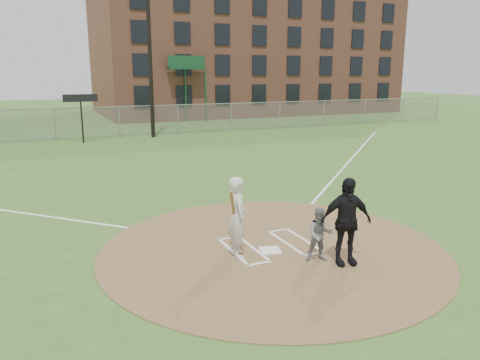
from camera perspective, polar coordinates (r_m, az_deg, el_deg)
name	(u,v)px	position (r m, az deg, el deg)	size (l,w,h in m)	color
ground	(272,248)	(11.63, 3.98, -8.31)	(140.00, 140.00, 0.00)	#386221
dirt_circle	(272,248)	(11.62, 3.98, -8.27)	(8.40, 8.40, 0.02)	olive
home_plate	(270,250)	(11.40, 3.70, -8.56)	(0.48, 0.48, 0.03)	white
foul_line_first	(351,160)	(23.67, 13.33, 2.42)	(0.10, 24.00, 0.01)	white
catcher	(320,235)	(10.79, 9.74, -6.58)	(0.60, 0.47, 1.24)	gray
umpire	(346,221)	(10.61, 12.79, -4.93)	(1.16, 0.49, 1.99)	black
batters_boxes	(270,245)	(11.74, 3.64, -7.96)	(2.08, 1.88, 0.01)	white
batter_at_plate	(238,217)	(10.79, -0.26, -4.52)	(0.77, 1.06, 1.89)	silver
outfield_fence	(119,122)	(32.14, -14.50, 6.91)	(56.08, 0.08, 2.03)	slate
brick_warehouse	(243,40)	(52.10, 0.35, 16.66)	(30.00, 17.17, 15.00)	#9F5B44
light_pole	(149,33)	(31.47, -11.03, 17.16)	(1.20, 0.30, 12.22)	black
scoreboard_sign	(81,103)	(29.95, -18.85, 8.84)	(2.00, 0.10, 2.93)	black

